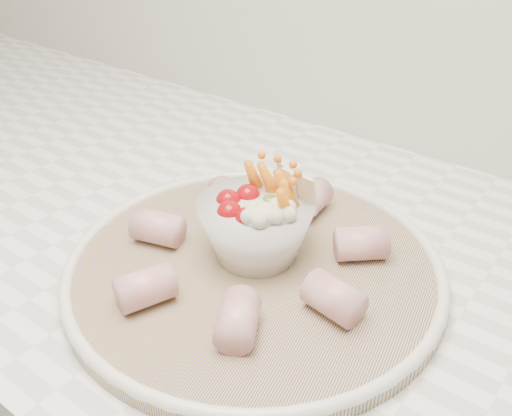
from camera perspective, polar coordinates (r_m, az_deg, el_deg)
The scene contains 3 objects.
serving_platter at distance 0.58m, azimuth -0.17°, elevation -5.85°, with size 0.45×0.45×0.02m.
veggie_bowl at distance 0.57m, azimuth 0.15°, elevation -1.67°, with size 0.12×0.12×0.10m.
cured_meat_rolls at distance 0.57m, azimuth -0.22°, elevation -4.08°, with size 0.26×0.28×0.03m.
Camera 1 is at (0.32, 1.02, 1.29)m, focal length 40.00 mm.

